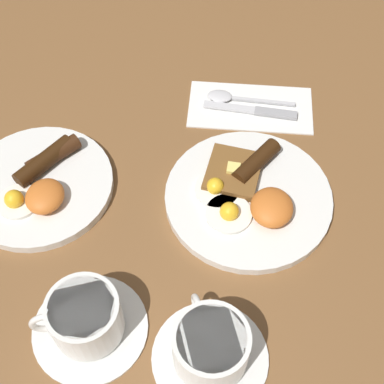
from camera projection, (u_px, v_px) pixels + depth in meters
The scene contains 8 objects.
ground_plane at pixel (248, 200), 0.83m from camera, with size 3.00×3.00×0.00m, color brown.
breakfast_plate_near at pixel (248, 195), 0.82m from camera, with size 0.26×0.26×0.05m.
breakfast_plate_far at pixel (40, 184), 0.83m from camera, with size 0.23×0.23×0.04m.
teacup_near at pixel (210, 348), 0.66m from camera, with size 0.15×0.15×0.08m.
teacup_far at pixel (86, 320), 0.68m from camera, with size 0.15×0.15×0.08m.
napkin at pixel (250, 107), 0.94m from camera, with size 0.11×0.22×0.01m, color white.
knife at pixel (256, 111), 0.93m from camera, with size 0.02×0.16×0.01m.
spoon at pixel (230, 97), 0.95m from camera, with size 0.03×0.16×0.01m.
Camera 1 is at (-0.47, 0.02, 0.69)m, focal length 50.00 mm.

